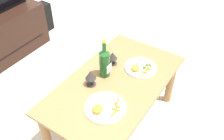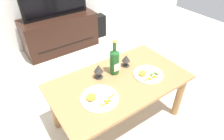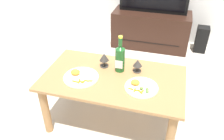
{
  "view_description": "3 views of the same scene",
  "coord_description": "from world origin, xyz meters",
  "px_view_note": "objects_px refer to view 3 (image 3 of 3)",
  "views": [
    {
      "loc": [
        -1.2,
        -0.77,
        1.87
      ],
      "look_at": [
        0.05,
        0.06,
        0.58
      ],
      "focal_mm": 40.44,
      "sensor_mm": 36.0,
      "label": 1
    },
    {
      "loc": [
        -0.78,
        -1.0,
        1.6
      ],
      "look_at": [
        -0.03,
        0.07,
        0.6
      ],
      "focal_mm": 30.82,
      "sensor_mm": 36.0,
      "label": 2
    },
    {
      "loc": [
        0.43,
        -1.55,
        1.66
      ],
      "look_at": [
        -0.02,
        0.02,
        0.57
      ],
      "focal_mm": 37.17,
      "sensor_mm": 36.0,
      "label": 3
    }
  ],
  "objects_px": {
    "dinner_plate_right": "(141,87)",
    "wine_bottle": "(120,57)",
    "dining_table": "(113,86)",
    "floor_speaker": "(201,39)",
    "dinner_plate_left": "(81,76)",
    "goblet_right": "(138,64)",
    "goblet_left": "(104,58)",
    "tv_stand": "(151,30)"
  },
  "relations": [
    {
      "from": "dining_table",
      "to": "tv_stand",
      "type": "relative_size",
      "value": 1.1
    },
    {
      "from": "tv_stand",
      "to": "wine_bottle",
      "type": "distance_m",
      "value": 1.6
    },
    {
      "from": "dining_table",
      "to": "goblet_right",
      "type": "height_order",
      "value": "goblet_right"
    },
    {
      "from": "dining_table",
      "to": "dinner_plate_right",
      "type": "bearing_deg",
      "value": -18.76
    },
    {
      "from": "floor_speaker",
      "to": "dinner_plate_right",
      "type": "distance_m",
      "value": 1.91
    },
    {
      "from": "dinner_plate_left",
      "to": "dinner_plate_right",
      "type": "relative_size",
      "value": 1.11
    },
    {
      "from": "wine_bottle",
      "to": "goblet_left",
      "type": "bearing_deg",
      "value": 170.92
    },
    {
      "from": "goblet_left",
      "to": "dinner_plate_left",
      "type": "relative_size",
      "value": 0.45
    },
    {
      "from": "dining_table",
      "to": "dinner_plate_left",
      "type": "relative_size",
      "value": 4.02
    },
    {
      "from": "wine_bottle",
      "to": "goblet_left",
      "type": "distance_m",
      "value": 0.16
    },
    {
      "from": "wine_bottle",
      "to": "dinner_plate_left",
      "type": "distance_m",
      "value": 0.37
    },
    {
      "from": "goblet_left",
      "to": "goblet_right",
      "type": "distance_m",
      "value": 0.3
    },
    {
      "from": "floor_speaker",
      "to": "dining_table",
      "type": "bearing_deg",
      "value": -114.61
    },
    {
      "from": "tv_stand",
      "to": "dinner_plate_left",
      "type": "relative_size",
      "value": 3.67
    },
    {
      "from": "tv_stand",
      "to": "dinner_plate_left",
      "type": "height_order",
      "value": "dinner_plate_left"
    },
    {
      "from": "goblet_right",
      "to": "dinner_plate_right",
      "type": "xyz_separation_m",
      "value": [
        0.07,
        -0.23,
        -0.07
      ]
    },
    {
      "from": "goblet_left",
      "to": "dinner_plate_right",
      "type": "bearing_deg",
      "value": -30.94
    },
    {
      "from": "goblet_left",
      "to": "dinner_plate_left",
      "type": "height_order",
      "value": "goblet_left"
    },
    {
      "from": "dining_table",
      "to": "floor_speaker",
      "type": "relative_size",
      "value": 3.22
    },
    {
      "from": "goblet_right",
      "to": "dinner_plate_left",
      "type": "distance_m",
      "value": 0.5
    },
    {
      "from": "floor_speaker",
      "to": "wine_bottle",
      "type": "relative_size",
      "value": 1.12
    },
    {
      "from": "dining_table",
      "to": "wine_bottle",
      "type": "distance_m",
      "value": 0.26
    },
    {
      "from": "goblet_right",
      "to": "dinner_plate_left",
      "type": "relative_size",
      "value": 0.4
    },
    {
      "from": "tv_stand",
      "to": "floor_speaker",
      "type": "xyz_separation_m",
      "value": [
        0.73,
        0.03,
        -0.08
      ]
    },
    {
      "from": "wine_bottle",
      "to": "dinner_plate_left",
      "type": "relative_size",
      "value": 1.11
    },
    {
      "from": "wine_bottle",
      "to": "goblet_left",
      "type": "relative_size",
      "value": 2.47
    },
    {
      "from": "dining_table",
      "to": "goblet_left",
      "type": "distance_m",
      "value": 0.26
    },
    {
      "from": "goblet_left",
      "to": "goblet_right",
      "type": "xyz_separation_m",
      "value": [
        0.3,
        0.0,
        -0.01
      ]
    },
    {
      "from": "dining_table",
      "to": "goblet_right",
      "type": "bearing_deg",
      "value": 37.62
    },
    {
      "from": "tv_stand",
      "to": "dinner_plate_right",
      "type": "height_order",
      "value": "dinner_plate_right"
    },
    {
      "from": "tv_stand",
      "to": "goblet_left",
      "type": "height_order",
      "value": "goblet_left"
    },
    {
      "from": "wine_bottle",
      "to": "tv_stand",
      "type": "bearing_deg",
      "value": 86.92
    },
    {
      "from": "dinner_plate_right",
      "to": "wine_bottle",
      "type": "bearing_deg",
      "value": 138.15
    },
    {
      "from": "goblet_right",
      "to": "dinner_plate_left",
      "type": "bearing_deg",
      "value": -153.24
    },
    {
      "from": "dining_table",
      "to": "dinner_plate_left",
      "type": "distance_m",
      "value": 0.3
    },
    {
      "from": "tv_stand",
      "to": "goblet_right",
      "type": "distance_m",
      "value": 1.56
    },
    {
      "from": "floor_speaker",
      "to": "dinner_plate_left",
      "type": "distance_m",
      "value": 2.12
    },
    {
      "from": "tv_stand",
      "to": "wine_bottle",
      "type": "xyz_separation_m",
      "value": [
        -0.08,
        -1.55,
        0.39
      ]
    },
    {
      "from": "dinner_plate_left",
      "to": "dinner_plate_right",
      "type": "bearing_deg",
      "value": -0.22
    },
    {
      "from": "tv_stand",
      "to": "floor_speaker",
      "type": "relative_size",
      "value": 2.93
    },
    {
      "from": "goblet_left",
      "to": "dinner_plate_right",
      "type": "xyz_separation_m",
      "value": [
        0.38,
        -0.23,
        -0.08
      ]
    },
    {
      "from": "dining_table",
      "to": "tv_stand",
      "type": "height_order",
      "value": "tv_stand"
    }
  ]
}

